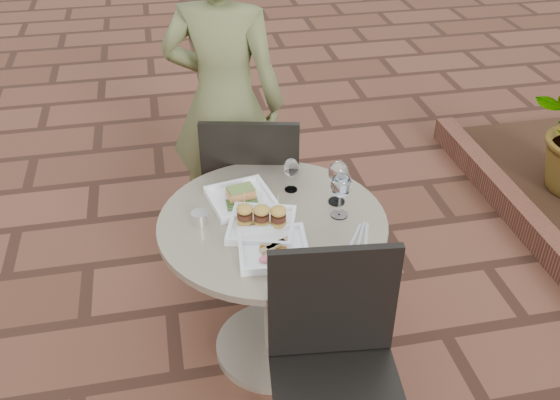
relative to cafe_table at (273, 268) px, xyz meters
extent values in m
plane|color=brown|center=(-0.03, -0.07, -0.48)|extent=(60.00, 60.00, 0.00)
cylinder|color=gray|center=(0.00, 0.00, -0.46)|extent=(0.52, 0.52, 0.04)
cylinder|color=gray|center=(0.00, 0.00, -0.13)|extent=(0.08, 0.08, 0.70)
cylinder|color=gray|center=(0.00, 0.00, 0.23)|extent=(0.90, 0.90, 0.03)
cube|color=black|center=(0.03, 0.64, -0.03)|extent=(0.53, 0.53, 0.03)
cube|color=black|center=(-0.02, 0.44, 0.22)|extent=(0.44, 0.13, 0.46)
cylinder|color=black|center=(0.25, 0.78, -0.26)|extent=(0.02, 0.02, 0.44)
cylinder|color=black|center=(-0.12, 0.86, -0.26)|extent=(0.02, 0.02, 0.44)
cylinder|color=black|center=(0.17, 0.41, -0.26)|extent=(0.02, 0.02, 0.44)
cylinder|color=black|center=(-0.20, 0.49, -0.26)|extent=(0.02, 0.02, 0.44)
cube|color=black|center=(0.10, -0.66, -0.03)|extent=(0.49, 0.49, 0.03)
cube|color=black|center=(0.12, -0.46, 0.22)|extent=(0.44, 0.08, 0.46)
cylinder|color=black|center=(-0.07, -0.45, -0.26)|extent=(0.02, 0.02, 0.44)
cylinder|color=black|center=(0.31, -0.49, -0.26)|extent=(0.02, 0.02, 0.44)
imported|color=brown|center=(-0.07, 0.88, 0.34)|extent=(0.71, 0.59, 1.65)
cube|color=white|center=(-0.10, 0.15, 0.25)|extent=(0.29, 0.29, 0.01)
cube|color=#D5874B|center=(-0.10, 0.15, 0.29)|extent=(0.12, 0.09, 0.03)
cube|color=#576E31|center=(-0.10, 0.15, 0.31)|extent=(0.11, 0.08, 0.01)
cube|color=white|center=(-0.05, -0.04, 0.25)|extent=(0.31, 0.31, 0.01)
cube|color=white|center=(-0.03, -0.19, 0.25)|extent=(0.27, 0.27, 0.01)
ellipsoid|color=#E15C76|center=(-0.08, -0.25, 0.27)|extent=(0.05, 0.04, 0.02)
cylinder|color=white|center=(0.26, -0.02, 0.25)|extent=(0.07, 0.07, 0.00)
cylinder|color=white|center=(0.26, -0.02, 0.29)|extent=(0.01, 0.01, 0.09)
ellipsoid|color=white|center=(0.26, -0.02, 0.39)|extent=(0.08, 0.08, 0.10)
cylinder|color=white|center=(0.26, -0.02, 0.38)|extent=(0.06, 0.06, 0.05)
cylinder|color=white|center=(0.12, 0.19, 0.25)|extent=(0.05, 0.05, 0.00)
cylinder|color=white|center=(0.12, 0.19, 0.28)|extent=(0.01, 0.01, 0.07)
ellipsoid|color=white|center=(0.12, 0.19, 0.36)|extent=(0.06, 0.06, 0.08)
cylinder|color=white|center=(0.28, 0.07, 0.25)|extent=(0.07, 0.07, 0.00)
cylinder|color=white|center=(0.28, 0.07, 0.29)|extent=(0.01, 0.01, 0.08)
ellipsoid|color=white|center=(0.28, 0.07, 0.39)|extent=(0.08, 0.08, 0.10)
cylinder|color=silver|center=(-0.28, 0.04, 0.27)|extent=(0.08, 0.08, 0.05)
camera|label=1|loc=(-0.36, -1.93, 1.69)|focal=40.00mm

